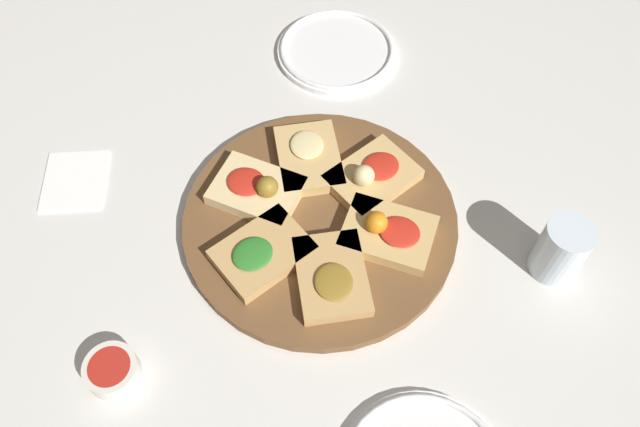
% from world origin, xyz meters
% --- Properties ---
extents(ground_plane, '(3.00, 3.00, 0.00)m').
position_xyz_m(ground_plane, '(0.00, 0.00, 0.00)').
color(ground_plane, silver).
extents(serving_board, '(0.40, 0.40, 0.02)m').
position_xyz_m(serving_board, '(0.00, 0.00, 0.01)').
color(serving_board, brown).
rests_on(serving_board, ground_plane).
extents(focaccia_slice_0, '(0.13, 0.15, 0.05)m').
position_xyz_m(focaccia_slice_0, '(0.04, 0.09, 0.03)').
color(focaccia_slice_0, tan).
rests_on(focaccia_slice_0, serving_board).
extents(focaccia_slice_1, '(0.15, 0.16, 0.05)m').
position_xyz_m(focaccia_slice_1, '(-0.06, 0.08, 0.03)').
color(focaccia_slice_1, tan).
rests_on(focaccia_slice_1, serving_board).
extents(focaccia_slice_2, '(0.14, 0.11, 0.03)m').
position_xyz_m(focaccia_slice_2, '(-0.10, -0.02, 0.03)').
color(focaccia_slice_2, tan).
rests_on(focaccia_slice_2, serving_board).
extents(focaccia_slice_3, '(0.14, 0.15, 0.05)m').
position_xyz_m(focaccia_slice_3, '(-0.04, -0.09, 0.03)').
color(focaccia_slice_3, '#E5C689').
rests_on(focaccia_slice_3, serving_board).
extents(focaccia_slice_4, '(0.15, 0.16, 0.03)m').
position_xyz_m(focaccia_slice_4, '(0.06, -0.08, 0.03)').
color(focaccia_slice_4, tan).
rests_on(focaccia_slice_4, serving_board).
extents(focaccia_slice_5, '(0.14, 0.11, 0.03)m').
position_xyz_m(focaccia_slice_5, '(0.10, 0.01, 0.03)').
color(focaccia_slice_5, tan).
rests_on(focaccia_slice_5, serving_board).
extents(plate_left, '(0.21, 0.21, 0.02)m').
position_xyz_m(plate_left, '(-0.36, 0.04, 0.01)').
color(plate_left, white).
rests_on(plate_left, ground_plane).
extents(water_glass, '(0.07, 0.07, 0.10)m').
position_xyz_m(water_glass, '(0.08, 0.32, 0.05)').
color(water_glass, silver).
rests_on(water_glass, ground_plane).
extents(napkin_stack, '(0.12, 0.10, 0.01)m').
position_xyz_m(napkin_stack, '(-0.09, -0.38, 0.00)').
color(napkin_stack, white).
rests_on(napkin_stack, ground_plane).
extents(dipping_bowl, '(0.07, 0.07, 0.03)m').
position_xyz_m(dipping_bowl, '(0.22, -0.27, 0.02)').
color(dipping_bowl, silver).
rests_on(dipping_bowl, ground_plane).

